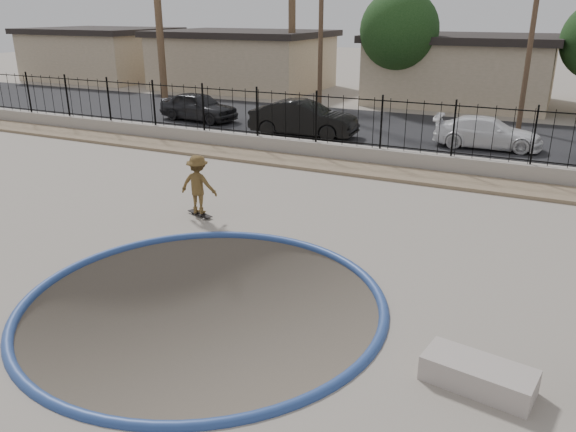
% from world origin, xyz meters
% --- Properties ---
extents(ground, '(120.00, 120.00, 2.20)m').
position_xyz_m(ground, '(0.00, 12.00, -1.10)').
color(ground, gray).
rests_on(ground, ground).
extents(bowl_pit, '(6.84, 6.84, 1.80)m').
position_xyz_m(bowl_pit, '(0.00, -1.00, 0.00)').
color(bowl_pit, '#474037').
rests_on(bowl_pit, ground).
extents(coping_ring, '(7.04, 7.04, 0.20)m').
position_xyz_m(coping_ring, '(0.00, -1.00, 0.00)').
color(coping_ring, navy).
rests_on(coping_ring, ground).
extents(rock_strip, '(42.00, 1.60, 0.11)m').
position_xyz_m(rock_strip, '(0.00, 9.20, 0.06)').
color(rock_strip, '#907E5E').
rests_on(rock_strip, ground).
extents(retaining_wall, '(42.00, 0.45, 0.60)m').
position_xyz_m(retaining_wall, '(0.00, 10.30, 0.30)').
color(retaining_wall, gray).
rests_on(retaining_wall, ground).
extents(fence, '(40.00, 0.04, 1.80)m').
position_xyz_m(fence, '(0.00, 10.30, 1.50)').
color(fence, black).
rests_on(fence, retaining_wall).
extents(street, '(90.00, 8.00, 0.04)m').
position_xyz_m(street, '(0.00, 17.00, 0.02)').
color(street, black).
rests_on(street, ground).
extents(house_west_far, '(10.60, 8.60, 3.90)m').
position_xyz_m(house_west_far, '(-28.00, 26.50, 1.97)').
color(house_west_far, tan).
rests_on(house_west_far, ground).
extents(house_west, '(11.60, 8.60, 3.90)m').
position_xyz_m(house_west, '(-15.00, 26.50, 1.97)').
color(house_west, tan).
rests_on(house_west, ground).
extents(house_center, '(10.60, 8.60, 3.90)m').
position_xyz_m(house_center, '(0.00, 26.50, 1.97)').
color(house_center, tan).
rests_on(house_center, ground).
extents(utility_pole_left, '(1.70, 0.24, 9.00)m').
position_xyz_m(utility_pole_left, '(-6.00, 19.00, 4.70)').
color(utility_pole_left, '#473323').
rests_on(utility_pole_left, ground).
extents(utility_pole_mid, '(1.70, 0.24, 9.50)m').
position_xyz_m(utility_pole_mid, '(4.00, 19.00, 4.96)').
color(utility_pole_mid, '#473323').
rests_on(utility_pole_mid, ground).
extents(street_tree_left, '(4.32, 4.32, 6.36)m').
position_xyz_m(street_tree_left, '(-3.00, 23.00, 4.19)').
color(street_tree_left, '#473323').
rests_on(street_tree_left, ground).
extents(skater, '(1.09, 0.71, 1.59)m').
position_xyz_m(skater, '(-2.80, 3.00, 0.79)').
color(skater, brown).
rests_on(skater, ground).
extents(skateboard, '(0.88, 0.51, 0.07)m').
position_xyz_m(skateboard, '(-2.80, 3.00, 0.06)').
color(skateboard, black).
rests_on(skateboard, ground).
extents(concrete_ledge, '(1.69, 0.95, 0.40)m').
position_xyz_m(concrete_ledge, '(5.10, -1.35, 0.20)').
color(concrete_ledge, '#ACA098').
rests_on(concrete_ledge, ground).
extents(car_a, '(4.25, 2.07, 1.40)m').
position_xyz_m(car_a, '(-10.63, 14.49, 0.74)').
color(car_a, black).
rests_on(car_a, street).
extents(car_b, '(4.77, 1.99, 1.53)m').
position_xyz_m(car_b, '(-4.40, 13.40, 0.80)').
color(car_b, black).
rests_on(car_b, street).
extents(car_c, '(4.26, 1.90, 1.21)m').
position_xyz_m(car_c, '(3.13, 14.60, 0.64)').
color(car_c, white).
rests_on(car_c, street).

